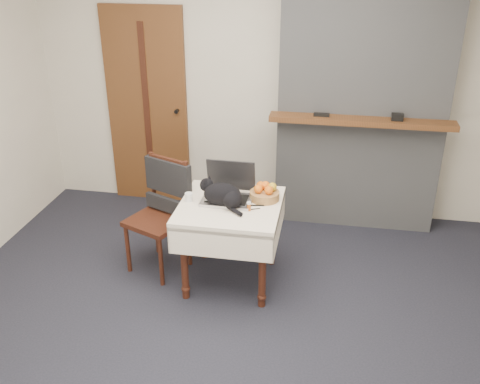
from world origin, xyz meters
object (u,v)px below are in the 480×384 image
object	(u,v)px
cat	(223,195)
chair	(164,199)
pill_bottle	(249,206)
fruit_basket	(265,193)
cream_jar	(189,197)
laptop	(229,190)
door	(147,108)
side_table	(230,217)

from	to	relation	value
cat	chair	size ratio (longest dim) A/B	0.41
pill_bottle	fruit_basket	bearing A→B (deg)	67.06
cream_jar	chair	world-z (taller)	chair
laptop	cat	world-z (taller)	laptop
door	cream_jar	world-z (taller)	door
pill_bottle	chair	xyz separation A→B (m)	(-0.75, 0.24, -0.12)
door	side_table	bearing A→B (deg)	-50.79
side_table	chair	world-z (taller)	chair
side_table	laptop	distance (m)	0.21
pill_bottle	laptop	bearing A→B (deg)	136.19
side_table	cream_jar	distance (m)	0.36
chair	cream_jar	bearing A→B (deg)	-8.90
fruit_basket	pill_bottle	bearing A→B (deg)	-112.94
laptop	pill_bottle	xyz separation A→B (m)	(0.19, -0.18, -0.04)
cream_jar	door	bearing A→B (deg)	119.89
pill_bottle	chair	size ratio (longest dim) A/B	0.07
laptop	cat	size ratio (longest dim) A/B	1.01
door	pill_bottle	bearing A→B (deg)	-48.65
side_table	cat	bearing A→B (deg)	-142.54
laptop	pill_bottle	distance (m)	0.27
door	pill_bottle	size ratio (longest dim) A/B	28.61
door	cat	distance (m)	1.78
cat	cream_jar	distance (m)	0.29
cat	fruit_basket	bearing A→B (deg)	50.97
cat	fruit_basket	size ratio (longest dim) A/B	1.67
door	cream_jar	size ratio (longest dim) A/B	29.15
door	pill_bottle	world-z (taller)	door
cream_jar	chair	distance (m)	0.34
chair	side_table	bearing A→B (deg)	8.34
fruit_basket	chair	xyz separation A→B (m)	(-0.84, 0.03, -0.14)
side_table	chair	xyz separation A→B (m)	(-0.59, 0.16, 0.03)
cat	pill_bottle	world-z (taller)	cat
laptop	fruit_basket	xyz separation A→B (m)	(0.28, 0.03, -0.02)
side_table	chair	bearing A→B (deg)	165.05
chair	fruit_basket	bearing A→B (deg)	21.50
cat	cream_jar	world-z (taller)	cat
pill_bottle	chair	world-z (taller)	chair
side_table	chair	distance (m)	0.61
cat	chair	distance (m)	0.60
side_table	pill_bottle	xyz separation A→B (m)	(0.16, -0.08, 0.15)
side_table	laptop	size ratio (longest dim) A/B	1.99
fruit_basket	cream_jar	bearing A→B (deg)	-166.27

